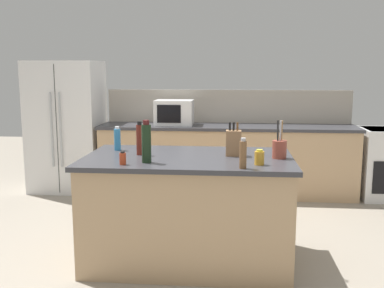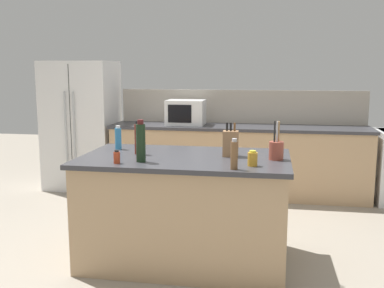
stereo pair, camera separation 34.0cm
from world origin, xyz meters
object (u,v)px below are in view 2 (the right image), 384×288
object	(u,v)px
salt_shaker	(231,144)
wine_bottle	(141,142)
pepper_grinder	(234,155)
utensil_crock	(276,150)
honey_jar	(253,159)
vinegar_bottle	(138,138)
microwave	(186,112)
refrigerator	(82,125)
dish_soap_bottle	(118,138)
knife_block	(231,143)
spice_jar_paprika	(117,157)

from	to	relation	value
salt_shaker	wine_bottle	world-z (taller)	wine_bottle
pepper_grinder	wine_bottle	distance (m)	0.78
utensil_crock	pepper_grinder	bearing A→B (deg)	-126.15
honey_jar	vinegar_bottle	distance (m)	1.07
pepper_grinder	microwave	bearing A→B (deg)	108.25
refrigerator	microwave	size ratio (longest dim) A/B	3.56
pepper_grinder	honey_jar	xyz separation A→B (m)	(0.13, 0.14, -0.05)
refrigerator	dish_soap_bottle	bearing A→B (deg)	-58.17
pepper_grinder	salt_shaker	bearing A→B (deg)	96.63
knife_block	salt_shaker	xyz separation A→B (m)	(-0.02, 0.32, -0.06)
microwave	vinegar_bottle	xyz separation A→B (m)	(-0.02, -2.16, -0.03)
salt_shaker	spice_jar_paprika	bearing A→B (deg)	-137.39
utensil_crock	vinegar_bottle	distance (m)	1.20
utensil_crock	honey_jar	distance (m)	0.34
pepper_grinder	dish_soap_bottle	world-z (taller)	pepper_grinder
pepper_grinder	dish_soap_bottle	distance (m)	1.33
salt_shaker	wine_bottle	xyz separation A→B (m)	(-0.67, -0.68, 0.11)
microwave	salt_shaker	world-z (taller)	microwave
refrigerator	salt_shaker	distance (m)	2.95
refrigerator	pepper_grinder	bearing A→B (deg)	-48.39
utensil_crock	salt_shaker	distance (m)	0.57
honey_jar	vinegar_bottle	xyz separation A→B (m)	(-1.02, 0.33, 0.08)
microwave	knife_block	size ratio (longest dim) A/B	1.74
knife_block	dish_soap_bottle	world-z (taller)	knife_block
honey_jar	spice_jar_paprika	bearing A→B (deg)	-175.20
knife_block	wine_bottle	bearing A→B (deg)	-153.98
pepper_grinder	honey_jar	distance (m)	0.20
microwave	utensil_crock	distance (m)	2.51
vinegar_bottle	utensil_crock	bearing A→B (deg)	-2.17
dish_soap_bottle	refrigerator	bearing A→B (deg)	121.83
honey_jar	wine_bottle	xyz separation A→B (m)	(-0.89, 0.01, 0.10)
spice_jar_paprika	honey_jar	bearing A→B (deg)	4.80
microwave	honey_jar	size ratio (longest dim) A/B	4.14
salt_shaker	spice_jar_paprika	xyz separation A→B (m)	(-0.84, -0.77, -0.00)
wine_bottle	spice_jar_paprika	distance (m)	0.23
honey_jar	dish_soap_bottle	distance (m)	1.38
utensil_crock	spice_jar_paprika	distance (m)	1.30
wine_bottle	refrigerator	bearing A→B (deg)	122.61
pepper_grinder	wine_bottle	xyz separation A→B (m)	(-0.76, 0.15, 0.05)
utensil_crock	honey_jar	xyz separation A→B (m)	(-0.18, -0.28, -0.03)
vinegar_bottle	dish_soap_bottle	bearing A→B (deg)	141.07
utensil_crock	pepper_grinder	world-z (taller)	utensil_crock
refrigerator	utensil_crock	distance (m)	3.52
knife_block	salt_shaker	world-z (taller)	knife_block
vinegar_bottle	salt_shaker	bearing A→B (deg)	24.08
salt_shaker	honey_jar	bearing A→B (deg)	-71.60
microwave	dish_soap_bottle	distance (m)	1.98
pepper_grinder	dish_soap_bottle	size ratio (longest dim) A/B	1.05
knife_block	pepper_grinder	bearing A→B (deg)	-83.19
dish_soap_bottle	microwave	bearing A→B (deg)	82.12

